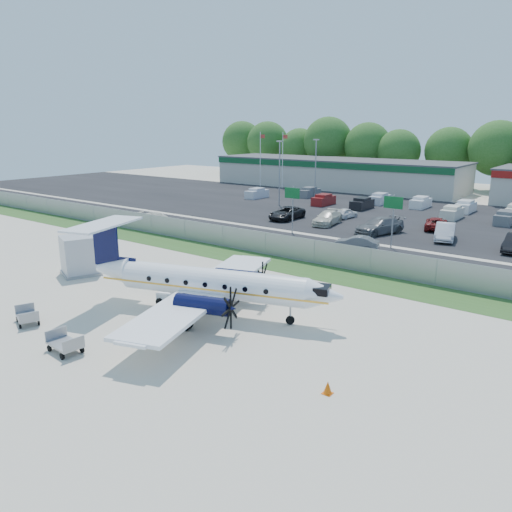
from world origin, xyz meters
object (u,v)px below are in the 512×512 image
Objects in this scene: service_container at (80,257)px; pushback_tug at (178,296)px; aircraft at (208,282)px; baggage_cart_far at (27,316)px; baggage_cart_near at (65,344)px.

pushback_tug is at bearing -1.93° from service_container.
aircraft is at bearing 1.15° from pushback_tug.
baggage_cart_far is (-4.71, -7.41, -0.14)m from pushback_tug.
aircraft is at bearing 75.57° from baggage_cart_near.
service_container is at bearing 142.86° from baggage_cart_near.
pushback_tug is 0.69× the size of service_container.
aircraft is 8.73m from baggage_cart_near.
baggage_cart_far is at bearing -134.34° from aircraft.
baggage_cart_near is at bearing -37.14° from service_container.
pushback_tug reaches higher than baggage_cart_near.
baggage_cart_far is 0.58× the size of service_container.
pushback_tug reaches higher than baggage_cart_far.
baggage_cart_near is 14.34m from service_container.
aircraft is at bearing -1.35° from service_container.
baggage_cart_near is (-2.14, -8.32, -1.52)m from aircraft.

